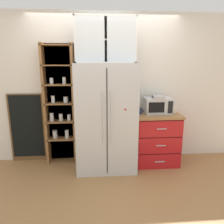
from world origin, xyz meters
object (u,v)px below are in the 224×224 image
at_px(microwave, 157,105).
at_px(mug_navy, 139,111).
at_px(mug_cream, 174,110).
at_px(bottle_clear, 157,107).
at_px(coffee_maker, 157,104).
at_px(refrigerator, 106,117).
at_px(chalkboard_menu, 27,128).
at_px(bottle_green, 158,107).

height_order(microwave, mug_navy, microwave).
bearing_deg(mug_cream, bottle_clear, 178.48).
xyz_separation_m(microwave, coffee_maker, (-0.01, -0.04, 0.03)).
height_order(refrigerator, bottle_clear, refrigerator).
bearing_deg(mug_cream, chalkboard_menu, 174.86).
bearing_deg(bottle_green, microwave, 81.78).
bearing_deg(mug_navy, bottle_green, -6.26).
bearing_deg(refrigerator, chalkboard_menu, 166.27).
xyz_separation_m(microwave, bottle_green, (-0.01, -0.08, -0.00)).
height_order(bottle_clear, chalkboard_menu, chalkboard_menu).
bearing_deg(mug_cream, coffee_maker, -176.61).
height_order(microwave, bottle_clear, microwave).
height_order(refrigerator, bottle_green, refrigerator).
bearing_deg(mug_cream, mug_navy, -177.92).
bearing_deg(bottle_clear, chalkboard_menu, 174.39).
bearing_deg(microwave, bottle_green, -98.22).
xyz_separation_m(refrigerator, chalkboard_menu, (-1.37, 0.33, -0.25)).
relative_size(mug_cream, bottle_clear, 0.48).
distance_m(coffee_maker, chalkboard_menu, 2.30).
height_order(mug_cream, chalkboard_menu, chalkboard_menu).
bearing_deg(mug_navy, refrigerator, -171.58).
bearing_deg(refrigerator, bottle_green, 3.33).
bearing_deg(coffee_maker, bottle_green, -90.00).
relative_size(microwave, coffee_maker, 1.42).
xyz_separation_m(bottle_green, chalkboard_menu, (-2.24, 0.28, -0.40)).
height_order(microwave, chalkboard_menu, chalkboard_menu).
bearing_deg(coffee_maker, mug_cream, 3.39).
relative_size(microwave, mug_navy, 3.63).
height_order(coffee_maker, chalkboard_menu, chalkboard_menu).
xyz_separation_m(mug_cream, chalkboard_menu, (-2.54, 0.23, -0.32)).
relative_size(mug_navy, bottle_green, 0.43).
bearing_deg(refrigerator, bottle_clear, 7.43).
xyz_separation_m(coffee_maker, bottle_clear, (-0.00, 0.03, -0.05)).
relative_size(microwave, bottle_clear, 1.77).
distance_m(bottle_clear, chalkboard_menu, 2.29).
relative_size(refrigerator, coffee_maker, 5.55).
distance_m(refrigerator, mug_cream, 1.18).
distance_m(coffee_maker, mug_navy, 0.32).
distance_m(coffee_maker, bottle_clear, 0.05).
xyz_separation_m(microwave, chalkboard_menu, (-2.26, 0.20, -0.41)).
height_order(refrigerator, microwave, refrigerator).
distance_m(mug_cream, bottle_green, 0.31).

